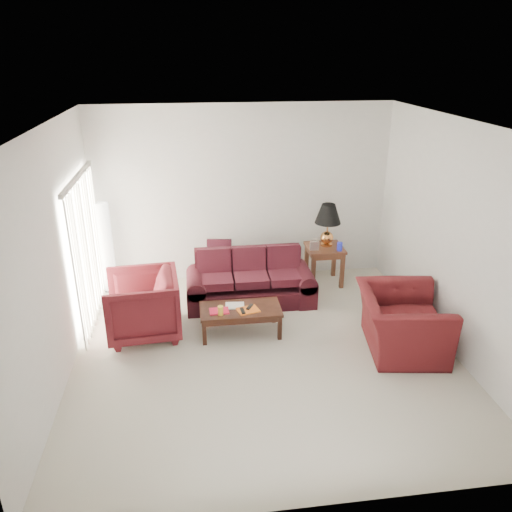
{
  "coord_description": "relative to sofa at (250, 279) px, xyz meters",
  "views": [
    {
      "loc": [
        -0.88,
        -5.65,
        3.78
      ],
      "look_at": [
        0.0,
        0.85,
        1.05
      ],
      "focal_mm": 35.0,
      "sensor_mm": 36.0,
      "label": 1
    }
  ],
  "objects": [
    {
      "name": "floor",
      "position": [
        0.01,
        -1.44,
        -0.41
      ],
      "size": [
        5.0,
        5.0,
        0.0
      ],
      "primitive_type": "plane",
      "color": "beige",
      "rests_on": "ground"
    },
    {
      "name": "end_table",
      "position": [
        1.35,
        0.57,
        -0.08
      ],
      "size": [
        0.64,
        0.64,
        0.67
      ],
      "primitive_type": null,
      "rotation": [
        0.0,
        0.0,
        0.04
      ],
      "color": "#4A2719",
      "rests_on": "ground"
    },
    {
      "name": "magazine_white",
      "position": [
        -0.33,
        -0.84,
        -0.0
      ],
      "size": [
        0.28,
        0.22,
        0.02
      ],
      "primitive_type": "cube",
      "rotation": [
        0.0,
        0.0,
        -0.08
      ],
      "color": "white",
      "rests_on": "coffee_table"
    },
    {
      "name": "clock",
      "position": [
        1.14,
        0.45,
        0.33
      ],
      "size": [
        0.15,
        0.05,
        0.15
      ],
      "primitive_type": "cube",
      "rotation": [
        0.0,
        0.0,
        -0.0
      ],
      "color": "silver",
      "rests_on": "end_table"
    },
    {
      "name": "blue_canister",
      "position": [
        1.55,
        0.37,
        0.33
      ],
      "size": [
        0.11,
        0.11,
        0.14
      ],
      "primitive_type": "cylinder",
      "rotation": [
        0.0,
        0.0,
        0.28
      ],
      "color": "#1D24BD",
      "rests_on": "end_table"
    },
    {
      "name": "throw_pillow",
      "position": [
        -0.44,
        0.6,
        0.26
      ],
      "size": [
        0.43,
        0.26,
        0.42
      ],
      "primitive_type": "cube",
      "rotation": [
        -0.21,
        0.0,
        -0.16
      ],
      "color": "black",
      "rests_on": "sofa"
    },
    {
      "name": "armchair_left",
      "position": [
        -1.62,
        -0.76,
        0.05
      ],
      "size": [
        1.08,
        1.06,
        0.92
      ],
      "primitive_type": "imported",
      "rotation": [
        0.0,
        0.0,
        -1.49
      ],
      "color": "#491016",
      "rests_on": "ground"
    },
    {
      "name": "remote_a",
      "position": [
        -0.24,
        -1.04,
        0.02
      ],
      "size": [
        0.07,
        0.17,
        0.02
      ],
      "primitive_type": "cube",
      "rotation": [
        0.0,
        0.0,
        0.11
      ],
      "color": "black",
      "rests_on": "coffee_table"
    },
    {
      "name": "yellow_glass",
      "position": [
        -0.54,
        -1.06,
        0.05
      ],
      "size": [
        0.08,
        0.08,
        0.13
      ],
      "primitive_type": "cylinder",
      "rotation": [
        0.0,
        0.0,
        0.01
      ],
      "color": "gold",
      "rests_on": "coffee_table"
    },
    {
      "name": "table_lamp",
      "position": [
        1.39,
        0.63,
        0.62
      ],
      "size": [
        0.56,
        0.56,
        0.73
      ],
      "primitive_type": null,
      "rotation": [
        0.0,
        0.0,
        0.34
      ],
      "color": "#C67D3E",
      "rests_on": "end_table"
    },
    {
      "name": "sofa",
      "position": [
        0.0,
        0.0,
        0.0
      ],
      "size": [
        2.02,
        0.88,
        0.82
      ],
      "primitive_type": null,
      "rotation": [
        0.0,
        0.0,
        -0.0
      ],
      "color": "black",
      "rests_on": "ground"
    },
    {
      "name": "armchair_right",
      "position": [
        1.84,
        -1.6,
        -0.01
      ],
      "size": [
        1.26,
        1.39,
        0.81
      ],
      "primitive_type": "imported",
      "rotation": [
        0.0,
        0.0,
        1.42
      ],
      "color": "#461013",
      "rests_on": "ground"
    },
    {
      "name": "remote_b",
      "position": [
        -0.13,
        -0.94,
        0.01
      ],
      "size": [
        0.12,
        0.16,
        0.02
      ],
      "primitive_type": "cube",
      "rotation": [
        0.0,
        0.0,
        -0.51
      ],
      "color": "black",
      "rests_on": "coffee_table"
    },
    {
      "name": "magazine_red",
      "position": [
        -0.56,
        -0.97,
        -0.0
      ],
      "size": [
        0.27,
        0.21,
        0.02
      ],
      "primitive_type": "cube",
      "rotation": [
        0.0,
        0.0,
        0.02
      ],
      "color": "red",
      "rests_on": "coffee_table"
    },
    {
      "name": "blinds",
      "position": [
        -2.41,
        -0.14,
        0.67
      ],
      "size": [
        0.1,
        2.0,
        2.16
      ],
      "primitive_type": "cube",
      "color": "silver",
      "rests_on": "ground"
    },
    {
      "name": "picture_frame",
      "position": [
        1.24,
        0.71,
        0.34
      ],
      "size": [
        0.19,
        0.2,
        0.05
      ],
      "primitive_type": "cube",
      "rotation": [
        1.36,
        0.0,
        0.43
      ],
      "color": "silver",
      "rests_on": "end_table"
    },
    {
      "name": "floor_lamp",
      "position": [
        -2.28,
        0.76,
        0.36
      ],
      "size": [
        0.33,
        0.33,
        1.54
      ],
      "primitive_type": null,
      "rotation": [
        0.0,
        0.0,
        -0.4
      ],
      "color": "silver",
      "rests_on": "ground"
    },
    {
      "name": "magazine_orange",
      "position": [
        -0.16,
        -1.0,
        -0.0
      ],
      "size": [
        0.34,
        0.29,
        0.02
      ],
      "primitive_type": "cube",
      "rotation": [
        0.0,
        0.0,
        0.27
      ],
      "color": "orange",
      "rests_on": "coffee_table"
    },
    {
      "name": "coffee_table",
      "position": [
        -0.26,
        -0.92,
        -0.21
      ],
      "size": [
        1.26,
        0.88,
        0.4
      ],
      "primitive_type": null,
      "rotation": [
        0.0,
        0.0,
        0.29
      ],
      "color": "black",
      "rests_on": "ground"
    }
  ]
}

